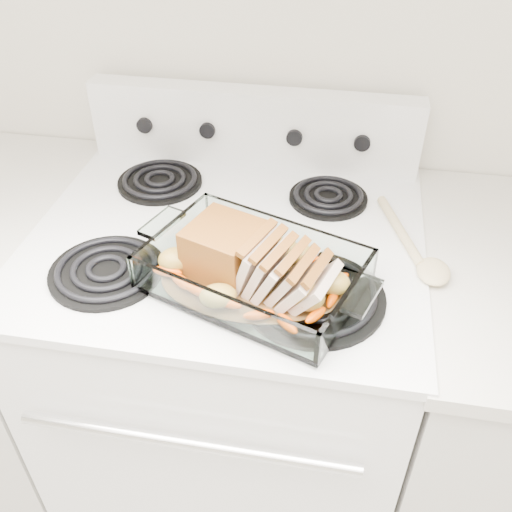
% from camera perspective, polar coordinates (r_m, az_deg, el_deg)
% --- Properties ---
extents(electric_range, '(0.78, 0.70, 1.12)m').
position_cam_1_polar(electric_range, '(1.46, -2.34, -12.17)').
color(electric_range, white).
rests_on(electric_range, ground).
extents(counter_right, '(0.58, 0.68, 0.93)m').
position_cam_1_polar(counter_right, '(1.52, 23.93, -14.99)').
color(counter_right, silver).
rests_on(counter_right, ground).
extents(baking_dish, '(0.36, 0.24, 0.07)m').
position_cam_1_polar(baking_dish, '(1.00, -0.20, -2.01)').
color(baking_dish, silver).
rests_on(baking_dish, electric_range).
extents(pork_roast, '(0.26, 0.12, 0.09)m').
position_cam_1_polar(pork_roast, '(0.98, -1.12, -0.41)').
color(pork_roast, brown).
rests_on(pork_roast, baking_dish).
extents(roast_vegetables, '(0.33, 0.18, 0.04)m').
position_cam_1_polar(roast_vegetables, '(1.02, -0.07, -0.47)').
color(roast_vegetables, '#D94300').
rests_on(roast_vegetables, baking_dish).
extents(wooden_spoon, '(0.13, 0.27, 0.02)m').
position_cam_1_polar(wooden_spoon, '(1.12, 15.90, 0.34)').
color(wooden_spoon, beige).
rests_on(wooden_spoon, electric_range).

